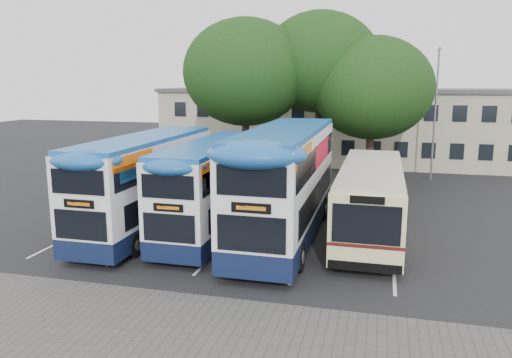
{
  "coord_description": "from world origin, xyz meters",
  "views": [
    {
      "loc": [
        2.62,
        -16.3,
        6.91
      ],
      "look_at": [
        -2.83,
        5.0,
        2.54
      ],
      "focal_mm": 35.0,
      "sensor_mm": 36.0,
      "label": 1
    }
  ],
  "objects_px": {
    "bus_dd_left": "(147,179)",
    "bus_single": "(371,196)",
    "bus_dd_mid": "(214,183)",
    "bus_dd_right": "(286,178)",
    "tree_mid": "(320,62)",
    "tree_right": "(372,88)",
    "lamp_post": "(435,107)",
    "tree_left": "(245,72)"
  },
  "relations": [
    {
      "from": "bus_dd_right",
      "to": "lamp_post",
      "type": "bearing_deg",
      "value": 64.04
    },
    {
      "from": "tree_mid",
      "to": "tree_right",
      "type": "relative_size",
      "value": 1.18
    },
    {
      "from": "lamp_post",
      "to": "tree_right",
      "type": "height_order",
      "value": "tree_right"
    },
    {
      "from": "tree_mid",
      "to": "lamp_post",
      "type": "bearing_deg",
      "value": 13.76
    },
    {
      "from": "tree_right",
      "to": "bus_dd_left",
      "type": "relative_size",
      "value": 0.92
    },
    {
      "from": "lamp_post",
      "to": "bus_dd_mid",
      "type": "relative_size",
      "value": 0.9
    },
    {
      "from": "bus_dd_left",
      "to": "tree_left",
      "type": "bearing_deg",
      "value": 83.13
    },
    {
      "from": "bus_dd_right",
      "to": "tree_right",
      "type": "bearing_deg",
      "value": 75.5
    },
    {
      "from": "tree_left",
      "to": "tree_right",
      "type": "xyz_separation_m",
      "value": [
        8.21,
        1.03,
        -1.0
      ]
    },
    {
      "from": "lamp_post",
      "to": "bus_dd_left",
      "type": "height_order",
      "value": "lamp_post"
    },
    {
      "from": "bus_dd_left",
      "to": "bus_single",
      "type": "relative_size",
      "value": 0.99
    },
    {
      "from": "tree_mid",
      "to": "tree_right",
      "type": "height_order",
      "value": "tree_mid"
    },
    {
      "from": "lamp_post",
      "to": "tree_left",
      "type": "xyz_separation_m",
      "value": [
        -12.4,
        -3.81,
        2.31
      ]
    },
    {
      "from": "bus_dd_right",
      "to": "bus_single",
      "type": "relative_size",
      "value": 1.1
    },
    {
      "from": "bus_dd_left",
      "to": "bus_dd_mid",
      "type": "relative_size",
      "value": 1.05
    },
    {
      "from": "tree_mid",
      "to": "bus_dd_left",
      "type": "xyz_separation_m",
      "value": [
        -6.12,
        -13.83,
        -5.65
      ]
    },
    {
      "from": "bus_dd_left",
      "to": "bus_dd_right",
      "type": "distance_m",
      "value": 6.45
    },
    {
      "from": "tree_left",
      "to": "tree_right",
      "type": "bearing_deg",
      "value": 7.14
    },
    {
      "from": "tree_right",
      "to": "tree_left",
      "type": "bearing_deg",
      "value": -172.86
    },
    {
      "from": "tree_left",
      "to": "tree_mid",
      "type": "relative_size",
      "value": 0.95
    },
    {
      "from": "tree_mid",
      "to": "bus_dd_right",
      "type": "relative_size",
      "value": 0.98
    },
    {
      "from": "tree_mid",
      "to": "bus_dd_right",
      "type": "xyz_separation_m",
      "value": [
        0.3,
        -13.35,
        -5.37
      ]
    },
    {
      "from": "tree_left",
      "to": "bus_dd_right",
      "type": "height_order",
      "value": "tree_left"
    },
    {
      "from": "tree_mid",
      "to": "bus_single",
      "type": "height_order",
      "value": "tree_mid"
    },
    {
      "from": "bus_single",
      "to": "bus_dd_mid",
      "type": "bearing_deg",
      "value": -169.01
    },
    {
      "from": "bus_dd_mid",
      "to": "bus_dd_right",
      "type": "xyz_separation_m",
      "value": [
        3.29,
        0.02,
        0.39
      ]
    },
    {
      "from": "tree_right",
      "to": "bus_dd_mid",
      "type": "height_order",
      "value": "tree_right"
    },
    {
      "from": "lamp_post",
      "to": "bus_single",
      "type": "relative_size",
      "value": 0.85
    },
    {
      "from": "tree_mid",
      "to": "tree_right",
      "type": "bearing_deg",
      "value": -14.25
    },
    {
      "from": "bus_dd_left",
      "to": "bus_single",
      "type": "distance_m",
      "value": 10.22
    },
    {
      "from": "lamp_post",
      "to": "bus_single",
      "type": "bearing_deg",
      "value": -105.26
    },
    {
      "from": "tree_right",
      "to": "bus_dd_left",
      "type": "distance_m",
      "value": 16.62
    },
    {
      "from": "bus_dd_mid",
      "to": "bus_single",
      "type": "distance_m",
      "value": 7.06
    },
    {
      "from": "tree_mid",
      "to": "bus_dd_right",
      "type": "distance_m",
      "value": 14.39
    },
    {
      "from": "bus_dd_left",
      "to": "lamp_post",
      "type": "bearing_deg",
      "value": 48.64
    },
    {
      "from": "tree_left",
      "to": "bus_dd_mid",
      "type": "bearing_deg",
      "value": -81.58
    },
    {
      "from": "lamp_post",
      "to": "bus_single",
      "type": "height_order",
      "value": "lamp_post"
    },
    {
      "from": "tree_left",
      "to": "bus_dd_right",
      "type": "distance_m",
      "value": 13.32
    },
    {
      "from": "lamp_post",
      "to": "bus_dd_mid",
      "type": "height_order",
      "value": "lamp_post"
    },
    {
      "from": "bus_dd_mid",
      "to": "lamp_post",
      "type": "bearing_deg",
      "value": 54.93
    },
    {
      "from": "tree_left",
      "to": "tree_mid",
      "type": "height_order",
      "value": "tree_mid"
    },
    {
      "from": "tree_mid",
      "to": "bus_single",
      "type": "relative_size",
      "value": 1.07
    }
  ]
}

